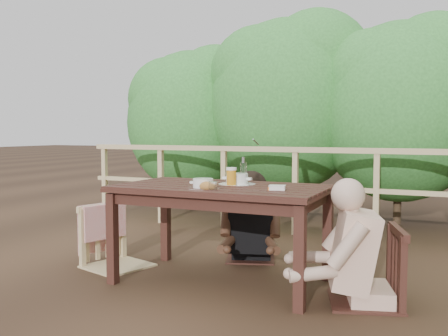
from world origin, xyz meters
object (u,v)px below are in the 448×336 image
at_px(bottle, 243,172).
at_px(soup_far, 237,180).
at_px(bread_roll, 207,186).
at_px(tumbler, 213,187).
at_px(chair_left, 117,210).
at_px(chair_right, 366,231).
at_px(chair_far, 251,212).
at_px(table, 221,235).
at_px(diner_right, 371,201).
at_px(soup_near, 203,184).
at_px(beer_glass, 231,177).
at_px(woman, 252,191).
at_px(butter_tub, 277,189).

bearing_deg(bottle, soup_far, 169.86).
bearing_deg(bread_roll, tumbler, -32.34).
distance_m(chair_left, chair_right, 2.12).
xyz_separation_m(chair_far, tumbler, (0.13, -1.07, 0.35)).
distance_m(chair_far, bread_roll, 1.09).
height_order(table, chair_right, chair_right).
xyz_separation_m(chair_far, diner_right, (1.19, -0.77, 0.27)).
height_order(table, soup_near, soup_near).
xyz_separation_m(soup_far, beer_glass, (-0.00, -0.11, 0.03)).
relative_size(diner_right, tumbler, 17.78).
distance_m(chair_right, tumbler, 1.11).
bearing_deg(bottle, woman, 105.57).
bearing_deg(soup_near, butter_tub, 9.58).
bearing_deg(tumbler, diner_right, 15.76).
xyz_separation_m(diner_right, beer_glass, (-1.08, 0.07, 0.12)).
height_order(chair_far, diner_right, diner_right).
distance_m(chair_left, bread_roll, 1.10).
distance_m(chair_left, soup_near, 1.02).
distance_m(beer_glass, butter_tub, 0.46).
bearing_deg(chair_far, soup_near, -109.59).
distance_m(diner_right, soup_far, 1.09).
relative_size(chair_left, soup_far, 3.40).
distance_m(soup_near, bread_roll, 0.10).
height_order(chair_left, soup_near, chair_left).
xyz_separation_m(chair_far, soup_far, (0.11, -0.59, 0.36)).
distance_m(chair_right, bread_roll, 1.16).
bearing_deg(soup_far, soup_near, -108.99).
height_order(woman, beer_glass, woman).
distance_m(chair_right, diner_right, 0.21).
xyz_separation_m(chair_far, butter_tub, (0.54, -0.86, 0.34)).
bearing_deg(tumbler, bottle, 84.96).
xyz_separation_m(diner_right, bread_roll, (-1.12, -0.25, 0.07)).
bearing_deg(bottle, chair_far, 106.06).
bearing_deg(diner_right, woman, 39.14).
bearing_deg(woman, beer_glass, 79.83).
bearing_deg(diner_right, butter_tub, 80.60).
bearing_deg(bottle, soup_near, -117.72).
height_order(soup_far, tumbler, soup_far).
relative_size(chair_right, bottle, 4.29).
bearing_deg(beer_glass, diner_right, -3.59).
xyz_separation_m(table, butter_tub, (0.50, -0.11, 0.40)).
xyz_separation_m(diner_right, soup_near, (-1.20, -0.18, 0.08)).
xyz_separation_m(chair_left, tumbler, (1.10, -0.33, 0.29)).
height_order(table, chair_far, chair_far).
bearing_deg(chair_left, woman, -35.33).
distance_m(woman, butter_tub, 1.04).
height_order(diner_right, bottle, diner_right).
bearing_deg(table, bottle, 49.21).
bearing_deg(butter_tub, soup_near, 177.11).
relative_size(diner_right, butter_tub, 12.21).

